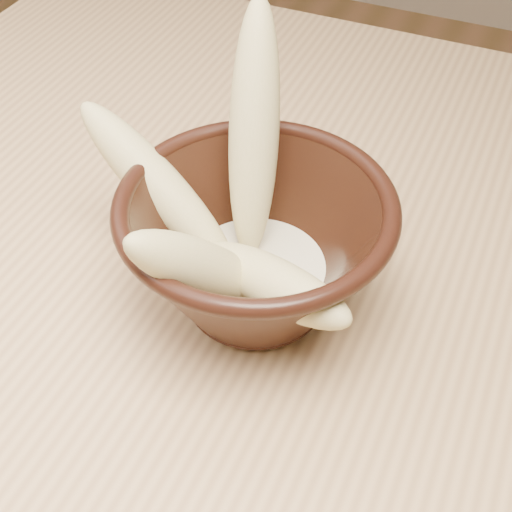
{
  "coord_description": "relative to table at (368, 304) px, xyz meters",
  "views": [
    {
      "loc": [
        0.08,
        -0.46,
        1.2
      ],
      "look_at": [
        -0.07,
        -0.11,
        0.81
      ],
      "focal_mm": 50.0,
      "sensor_mm": 36.0,
      "label": 1
    }
  ],
  "objects": [
    {
      "name": "bowl",
      "position": [
        -0.07,
        -0.11,
        0.14
      ],
      "size": [
        0.21,
        0.21,
        0.12
      ],
      "rotation": [
        0.0,
        0.0,
        0.36
      ],
      "color": "black",
      "rests_on": "table"
    },
    {
      "name": "milk_puddle",
      "position": [
        -0.07,
        -0.11,
        0.12
      ],
      "size": [
        0.12,
        0.12,
        0.02
      ],
      "primitive_type": "cylinder",
      "color": "beige",
      "rests_on": "bowl"
    },
    {
      "name": "banana_across",
      "position": [
        -0.04,
        -0.15,
        0.16
      ],
      "size": [
        0.15,
        0.09,
        0.07
      ],
      "primitive_type": "ellipsoid",
      "rotation": [
        1.38,
        0.0,
        1.23
      ],
      "color": "#C6BB75",
      "rests_on": "bowl"
    },
    {
      "name": "banana_upright",
      "position": [
        -0.1,
        -0.05,
        0.21
      ],
      "size": [
        0.08,
        0.13,
        0.19
      ],
      "primitive_type": "ellipsoid",
      "rotation": [
        0.48,
        0.0,
        3.46
      ],
      "color": "#C6BB75",
      "rests_on": "bowl"
    },
    {
      "name": "banana_left",
      "position": [
        -0.16,
        -0.1,
        0.17
      ],
      "size": [
        0.17,
        0.08,
        0.13
      ],
      "primitive_type": "ellipsoid",
      "rotation": [
        0.99,
        0.0,
        -1.8
      ],
      "color": "#C6BB75",
      "rests_on": "bowl"
    },
    {
      "name": "banana_front",
      "position": [
        -0.09,
        -0.17,
        0.17
      ],
      "size": [
        0.1,
        0.13,
        0.13
      ],
      "primitive_type": "ellipsoid",
      "rotation": [
        0.77,
        0.0,
        -0.6
      ],
      "color": "#C6BB75",
      "rests_on": "bowl"
    },
    {
      "name": "table",
      "position": [
        0.0,
        0.0,
        0.0
      ],
      "size": [
        1.2,
        0.8,
        0.75
      ],
      "color": "tan",
      "rests_on": "ground"
    }
  ]
}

